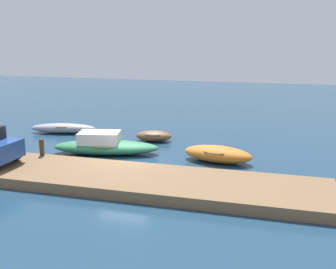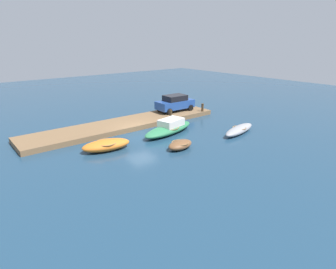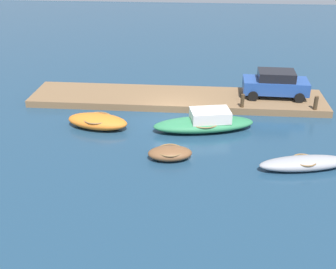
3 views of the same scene
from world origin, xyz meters
name	(u,v)px [view 1 (image 1 of 3)]	position (x,y,z in m)	size (l,w,h in m)	color
ground_plane	(126,165)	(0.00, 0.00, 0.00)	(84.00, 84.00, 0.00)	navy
dock_platform	(105,177)	(0.00, -2.53, 0.22)	(19.35, 3.76, 0.45)	brown
dinghy_brown	(154,136)	(-0.17, 5.12, 0.33)	(2.37, 1.53, 0.65)	brown
rowboat_orange	(218,154)	(4.32, 1.87, 0.42)	(3.82, 2.18, 0.81)	orange
motorboat_green	(105,145)	(-1.90, 1.65, 0.48)	(6.06, 2.96, 1.23)	#2D7A4C
rowboat_grey	(63,128)	(-6.69, 5.55, 0.33)	(4.57, 1.98, 0.66)	#939399
mooring_post_mid_west	(42,147)	(-4.17, -0.90, 0.87)	(0.23, 0.23, 0.84)	#47331E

